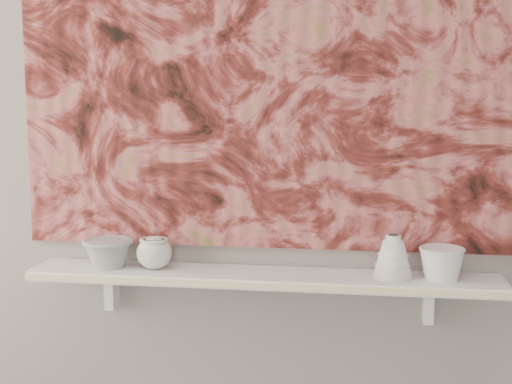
% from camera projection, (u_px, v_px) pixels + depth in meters
% --- Properties ---
extents(wall_back, '(3.60, 0.00, 3.60)m').
position_uv_depth(wall_back, '(266.00, 129.00, 2.14)').
color(wall_back, gray).
rests_on(wall_back, floor).
extents(shelf, '(1.40, 0.18, 0.03)m').
position_uv_depth(shelf, '(262.00, 278.00, 2.11)').
color(shelf, silver).
rests_on(shelf, wall_back).
extents(shelf_stripe, '(1.40, 0.01, 0.02)m').
position_uv_depth(shelf_stripe, '(257.00, 286.00, 2.02)').
color(shelf_stripe, beige).
rests_on(shelf_stripe, shelf).
extents(bracket_left, '(0.03, 0.06, 0.12)m').
position_uv_depth(bracket_left, '(112.00, 289.00, 2.25)').
color(bracket_left, silver).
rests_on(bracket_left, wall_back).
extents(bracket_right, '(0.03, 0.06, 0.12)m').
position_uv_depth(bracket_right, '(428.00, 303.00, 2.11)').
color(bracket_right, silver).
rests_on(bracket_right, wall_back).
extents(painting, '(1.50, 0.02, 1.10)m').
position_uv_depth(painting, '(266.00, 65.00, 2.10)').
color(painting, maroon).
rests_on(painting, wall_back).
extents(house_motif, '(0.09, 0.00, 0.08)m').
position_uv_depth(house_motif, '(419.00, 171.00, 2.07)').
color(house_motif, black).
rests_on(house_motif, painting).
extents(bowl_grey, '(0.18, 0.18, 0.09)m').
position_uv_depth(bowl_grey, '(108.00, 253.00, 2.17)').
color(bowl_grey, '#969593').
rests_on(bowl_grey, shelf).
extents(cup_cream, '(0.11, 0.11, 0.10)m').
position_uv_depth(cup_cream, '(154.00, 253.00, 2.15)').
color(cup_cream, beige).
rests_on(cup_cream, shelf).
extents(bell_vessel, '(0.15, 0.15, 0.13)m').
position_uv_depth(bell_vessel, '(393.00, 256.00, 2.05)').
color(bell_vessel, silver).
rests_on(bell_vessel, shelf).
extents(bowl_white, '(0.13, 0.13, 0.09)m').
position_uv_depth(bowl_white, '(442.00, 263.00, 2.03)').
color(bowl_white, silver).
rests_on(bowl_white, shelf).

